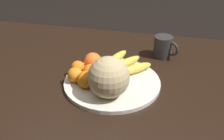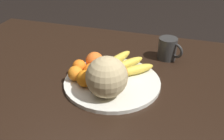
{
  "view_description": "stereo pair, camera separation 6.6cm",
  "coord_description": "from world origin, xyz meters",
  "px_view_note": "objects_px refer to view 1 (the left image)",
  "views": [
    {
      "loc": [
        -0.22,
        0.84,
        1.3
      ],
      "look_at": [
        -0.03,
        0.0,
        0.79
      ],
      "focal_mm": 42.0,
      "sensor_mm": 36.0,
      "label": 1
    },
    {
      "loc": [
        -0.29,
        0.82,
        1.3
      ],
      "look_at": [
        -0.03,
        0.0,
        0.79
      ],
      "focal_mm": 42.0,
      "sensor_mm": 36.0,
      "label": 2
    }
  ],
  "objects_px": {
    "orange_back_right": "(105,73)",
    "orange_side_extra": "(86,80)",
    "fruit_bowl": "(112,82)",
    "orange_mid_center": "(78,68)",
    "orange_top_small": "(90,72)",
    "kitchen_table": "(104,99)",
    "produce_tag": "(106,71)",
    "ceramic_mug": "(164,47)",
    "orange_front_left": "(75,75)",
    "banana_bunch": "(124,64)",
    "melon": "(109,77)",
    "orange_front_right": "(120,72)",
    "orange_back_left": "(93,61)"
  },
  "relations": [
    {
      "from": "fruit_bowl",
      "to": "orange_back_right",
      "type": "height_order",
      "value": "orange_back_right"
    },
    {
      "from": "fruit_bowl",
      "to": "orange_top_small",
      "type": "bearing_deg",
      "value": 0.65
    },
    {
      "from": "orange_top_small",
      "to": "produce_tag",
      "type": "distance_m",
      "value": 0.09
    },
    {
      "from": "melon",
      "to": "orange_back_right",
      "type": "bearing_deg",
      "value": -69.44
    },
    {
      "from": "orange_mid_center",
      "to": "orange_side_extra",
      "type": "distance_m",
      "value": 0.1
    },
    {
      "from": "melon",
      "to": "orange_back_right",
      "type": "height_order",
      "value": "melon"
    },
    {
      "from": "fruit_bowl",
      "to": "orange_back_left",
      "type": "relative_size",
      "value": 5.08
    },
    {
      "from": "melon",
      "to": "orange_back_right",
      "type": "relative_size",
      "value": 2.61
    },
    {
      "from": "produce_tag",
      "to": "orange_front_right",
      "type": "bearing_deg",
      "value": 139.63
    },
    {
      "from": "fruit_bowl",
      "to": "orange_back_left",
      "type": "distance_m",
      "value": 0.13
    },
    {
      "from": "orange_back_right",
      "to": "ceramic_mug",
      "type": "distance_m",
      "value": 0.35
    },
    {
      "from": "kitchen_table",
      "to": "produce_tag",
      "type": "distance_m",
      "value": 0.12
    },
    {
      "from": "orange_mid_center",
      "to": "orange_front_right",
      "type": "bearing_deg",
      "value": 179.24
    },
    {
      "from": "melon",
      "to": "orange_mid_center",
      "type": "distance_m",
      "value": 0.2
    },
    {
      "from": "melon",
      "to": "ceramic_mug",
      "type": "height_order",
      "value": "melon"
    },
    {
      "from": "kitchen_table",
      "to": "orange_front_right",
      "type": "relative_size",
      "value": 27.22
    },
    {
      "from": "orange_side_extra",
      "to": "ceramic_mug",
      "type": "relative_size",
      "value": 0.56
    },
    {
      "from": "banana_bunch",
      "to": "produce_tag",
      "type": "relative_size",
      "value": 2.62
    },
    {
      "from": "orange_front_left",
      "to": "orange_mid_center",
      "type": "height_order",
      "value": "orange_front_left"
    },
    {
      "from": "melon",
      "to": "orange_back_left",
      "type": "distance_m",
      "value": 0.2
    },
    {
      "from": "orange_back_left",
      "to": "orange_side_extra",
      "type": "xyz_separation_m",
      "value": [
        -0.01,
        0.13,
        -0.0
      ]
    },
    {
      "from": "orange_top_small",
      "to": "ceramic_mug",
      "type": "bearing_deg",
      "value": -133.65
    },
    {
      "from": "orange_mid_center",
      "to": "produce_tag",
      "type": "height_order",
      "value": "orange_mid_center"
    },
    {
      "from": "melon",
      "to": "orange_side_extra",
      "type": "relative_size",
      "value": 2.29
    },
    {
      "from": "orange_back_right",
      "to": "orange_side_extra",
      "type": "xyz_separation_m",
      "value": [
        0.06,
        0.06,
        0.0
      ]
    },
    {
      "from": "orange_front_left",
      "to": "orange_side_extra",
      "type": "bearing_deg",
      "value": 151.8
    },
    {
      "from": "orange_back_right",
      "to": "orange_front_left",
      "type": "bearing_deg",
      "value": 18.55
    },
    {
      "from": "banana_bunch",
      "to": "ceramic_mug",
      "type": "height_order",
      "value": "ceramic_mug"
    },
    {
      "from": "fruit_bowl",
      "to": "orange_top_small",
      "type": "xyz_separation_m",
      "value": [
        0.09,
        0.0,
        0.04
      ]
    },
    {
      "from": "melon",
      "to": "ceramic_mug",
      "type": "bearing_deg",
      "value": -114.89
    },
    {
      "from": "orange_mid_center",
      "to": "ceramic_mug",
      "type": "xyz_separation_m",
      "value": [
        -0.33,
        -0.26,
        0.01
      ]
    },
    {
      "from": "orange_back_left",
      "to": "ceramic_mug",
      "type": "distance_m",
      "value": 0.35
    },
    {
      "from": "melon",
      "to": "produce_tag",
      "type": "relative_size",
      "value": 1.76
    },
    {
      "from": "fruit_bowl",
      "to": "orange_back_left",
      "type": "bearing_deg",
      "value": -36.34
    },
    {
      "from": "orange_front_right",
      "to": "orange_side_extra",
      "type": "height_order",
      "value": "orange_side_extra"
    },
    {
      "from": "orange_front_left",
      "to": "orange_top_small",
      "type": "distance_m",
      "value": 0.06
    },
    {
      "from": "orange_top_small",
      "to": "produce_tag",
      "type": "bearing_deg",
      "value": -123.48
    },
    {
      "from": "orange_front_left",
      "to": "melon",
      "type": "bearing_deg",
      "value": 158.62
    },
    {
      "from": "banana_bunch",
      "to": "orange_front_left",
      "type": "relative_size",
      "value": 3.73
    },
    {
      "from": "orange_mid_center",
      "to": "orange_top_small",
      "type": "relative_size",
      "value": 0.93
    },
    {
      "from": "orange_front_right",
      "to": "orange_top_small",
      "type": "xyz_separation_m",
      "value": [
        0.11,
        0.02,
        0.0
      ]
    },
    {
      "from": "orange_front_left",
      "to": "ceramic_mug",
      "type": "bearing_deg",
      "value": -135.51
    },
    {
      "from": "produce_tag",
      "to": "melon",
      "type": "bearing_deg",
      "value": 100.94
    },
    {
      "from": "banana_bunch",
      "to": "orange_side_extra",
      "type": "bearing_deg",
      "value": -179.39
    },
    {
      "from": "melon",
      "to": "banana_bunch",
      "type": "bearing_deg",
      "value": -95.67
    },
    {
      "from": "orange_front_left",
      "to": "orange_side_extra",
      "type": "distance_m",
      "value": 0.06
    },
    {
      "from": "kitchen_table",
      "to": "ceramic_mug",
      "type": "distance_m",
      "value": 0.37
    },
    {
      "from": "melon",
      "to": "orange_mid_center",
      "type": "relative_size",
      "value": 2.65
    },
    {
      "from": "orange_back_left",
      "to": "orange_mid_center",
      "type": "bearing_deg",
      "value": 43.62
    },
    {
      "from": "fruit_bowl",
      "to": "orange_mid_center",
      "type": "height_order",
      "value": "orange_mid_center"
    }
  ]
}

